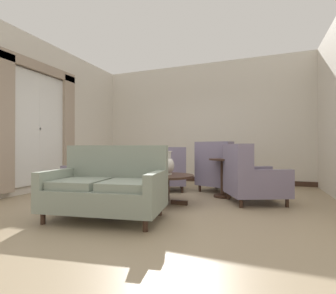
{
  "coord_description": "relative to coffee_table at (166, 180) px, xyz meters",
  "views": [
    {
      "loc": [
        1.63,
        -3.71,
        0.93
      ],
      "look_at": [
        -0.14,
        0.95,
        0.95
      ],
      "focal_mm": 26.58,
      "sensor_mm": 36.0,
      "label": 1
    }
  ],
  "objects": [
    {
      "name": "armchair_foreground_right",
      "position": [
        0.63,
        1.46,
        0.05
      ],
      "size": [
        1.04,
        1.05,
        1.06
      ],
      "rotation": [
        0.0,
        0.0,
        2.76
      ],
      "color": "slate",
      "rests_on": "ground"
    },
    {
      "name": "armchair_back_corner",
      "position": [
        -1.32,
        -0.03,
        0.01
      ],
      "size": [
        1.03,
        1.01,
        0.96
      ],
      "rotation": [
        0.0,
        0.0,
        4.9
      ],
      "color": "slate",
      "rests_on": "ground"
    },
    {
      "name": "porcelain_vase",
      "position": [
        0.03,
        0.05,
        0.25
      ],
      "size": [
        0.18,
        0.18,
        0.4
      ],
      "color": "beige",
      "rests_on": "coffee_table"
    },
    {
      "name": "armchair_far_left",
      "position": [
        -0.44,
        1.22,
        0.01
      ],
      "size": [
        1.0,
        1.05,
        0.95
      ],
      "rotation": [
        0.0,
        0.0,
        3.49
      ],
      "color": "slate",
      "rests_on": "ground"
    },
    {
      "name": "ground",
      "position": [
        -0.12,
        -0.18,
        -0.4
      ],
      "size": [
        8.83,
        8.83,
        0.0
      ],
      "primitive_type": "plane",
      "color": "#9E896B"
    },
    {
      "name": "baseboard_back",
      "position": [
        -0.12,
        2.92,
        -0.34
      ],
      "size": [
        5.82,
        0.03,
        0.12
      ],
      "primitive_type": "cube",
      "color": "#382319",
      "rests_on": "ground"
    },
    {
      "name": "armchair_beside_settee",
      "position": [
        1.31,
        0.55,
        0.02
      ],
      "size": [
        1.15,
        1.1,
        1.0
      ],
      "rotation": [
        0.0,
        0.0,
        2.0
      ],
      "color": "slate",
      "rests_on": "ground"
    },
    {
      "name": "wall_back",
      "position": [
        -0.12,
        2.98,
        1.25
      ],
      "size": [
        5.98,
        0.08,
        3.3
      ],
      "primitive_type": "cube",
      "color": "silver",
      "rests_on": "ground"
    },
    {
      "name": "side_table",
      "position": [
        0.79,
        0.9,
        0.04
      ],
      "size": [
        0.51,
        0.51,
        0.73
      ],
      "color": "#382319",
      "rests_on": "ground"
    },
    {
      "name": "window_with_curtains",
      "position": [
        -2.94,
        0.11,
        1.11
      ],
      "size": [
        0.12,
        1.91,
        2.65
      ],
      "color": "silver"
    },
    {
      "name": "coffee_table",
      "position": [
        0.0,
        0.0,
        0.0
      ],
      "size": [
        0.91,
        0.91,
        0.48
      ],
      "color": "#382319",
      "rests_on": "ground"
    },
    {
      "name": "settee",
      "position": [
        -0.43,
        -1.08,
        0.0
      ],
      "size": [
        1.62,
        1.07,
        0.97
      ],
      "rotation": [
        0.0,
        0.0,
        0.15
      ],
      "color": "gray",
      "rests_on": "ground"
    },
    {
      "name": "wall_left",
      "position": [
        -3.03,
        0.77,
        1.25
      ],
      "size": [
        0.08,
        4.42,
        3.3
      ],
      "primitive_type": "cube",
      "color": "silver",
      "rests_on": "ground"
    }
  ]
}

